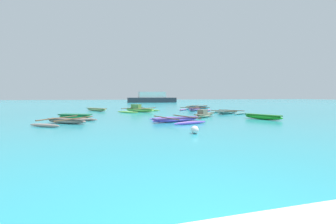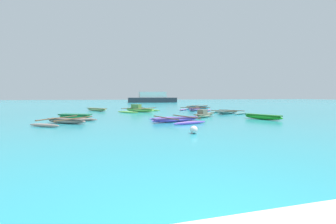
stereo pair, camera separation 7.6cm
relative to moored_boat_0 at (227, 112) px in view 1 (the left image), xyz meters
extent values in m
ellipsoid|color=slate|center=(0.00, 0.00, -0.01)|extent=(3.42, 2.46, 0.29)
cube|color=#3C5A56|center=(0.00, 0.00, 0.09)|extent=(3.16, 2.30, 0.08)
cylinder|color=brown|center=(0.67, 0.39, 0.15)|extent=(1.52, 2.55, 0.07)
cylinder|color=brown|center=(-0.67, -0.39, 0.15)|extent=(1.52, 2.55, 0.07)
ellipsoid|color=slate|center=(-0.73, 1.26, -0.06)|extent=(2.06, 1.31, 0.20)
ellipsoid|color=slate|center=(0.73, -1.26, -0.06)|extent=(2.06, 1.31, 0.20)
ellipsoid|color=#17984C|center=(-14.27, -1.48, 0.02)|extent=(2.80, 1.88, 0.36)
cube|color=#196036|center=(-14.27, -1.48, 0.17)|extent=(2.59, 1.76, 0.08)
ellipsoid|color=#46ADD6|center=(-0.03, 7.80, 0.08)|extent=(2.47, 2.45, 0.47)
cube|color=#336C82|center=(-0.03, 7.80, 0.27)|extent=(2.29, 2.27, 0.08)
cylinder|color=brown|center=(0.42, 7.36, 0.33)|extent=(3.00, 3.04, 0.07)
cylinder|color=brown|center=(-0.48, 8.25, 0.33)|extent=(3.00, 3.04, 0.07)
ellipsoid|color=#46ADD6|center=(1.45, 9.30, -0.06)|extent=(1.37, 1.35, 0.20)
ellipsoid|color=#46ADD6|center=(-1.50, 6.31, -0.06)|extent=(1.37, 1.35, 0.20)
ellipsoid|color=#AFBB71|center=(-13.07, 7.83, 0.02)|extent=(2.67, 3.15, 0.35)
cube|color=#6D744B|center=(-13.07, 7.83, 0.16)|extent=(2.47, 2.91, 0.08)
ellipsoid|color=#91E162|center=(-8.31, 4.90, 0.05)|extent=(3.15, 3.37, 0.41)
cube|color=#5C8842|center=(-8.31, 4.90, 0.21)|extent=(2.92, 3.12, 0.08)
cube|color=#5C8842|center=(-8.64, 5.26, 0.48)|extent=(1.16, 1.20, 0.45)
cylinder|color=brown|center=(-7.70, 4.24, 0.27)|extent=(2.92, 2.67, 0.07)
cylinder|color=brown|center=(-8.91, 5.55, 0.27)|extent=(2.92, 2.67, 0.07)
ellipsoid|color=#91E162|center=(-6.87, 6.21, -0.06)|extent=(2.13, 2.30, 0.20)
ellipsoid|color=#91E162|center=(-9.74, 3.59, -0.06)|extent=(2.13, 2.30, 0.20)
ellipsoid|color=gray|center=(-14.34, -4.77, 0.00)|extent=(2.75, 2.01, 0.32)
cube|color=#66544F|center=(-14.34, -4.77, 0.12)|extent=(2.54, 1.87, 0.08)
cylinder|color=brown|center=(-13.79, -5.12, 0.18)|extent=(1.95, 3.01, 0.07)
cylinder|color=brown|center=(-14.89, -4.42, 0.18)|extent=(1.95, 3.01, 0.07)
ellipsoid|color=gray|center=(-13.40, -3.28, -0.06)|extent=(1.93, 1.32, 0.20)
ellipsoid|color=gray|center=(-15.28, -6.26, -0.06)|extent=(1.93, 1.32, 0.20)
ellipsoid|color=#C3B48D|center=(-3.93, -3.07, 0.00)|extent=(2.53, 2.18, 0.32)
cube|color=#78705A|center=(-3.93, -3.07, 0.12)|extent=(2.34, 2.02, 0.08)
cube|color=#78705A|center=(-4.19, -3.28, 0.34)|extent=(0.94, 0.90, 0.35)
ellipsoid|color=green|center=(-0.31, -5.82, 0.03)|extent=(1.72, 2.96, 0.38)
cube|color=#1F6922|center=(-0.31, -5.82, 0.18)|extent=(1.60, 2.73, 0.08)
ellipsoid|color=#8256DD|center=(-7.20, -5.61, -0.01)|extent=(3.78, 1.67, 0.30)
cube|color=#543C86|center=(-7.20, -5.61, 0.10)|extent=(3.48, 1.56, 0.08)
cylinder|color=brown|center=(-6.39, -5.38, 0.16)|extent=(0.98, 3.23, 0.07)
cylinder|color=brown|center=(-8.01, -5.84, 0.16)|extent=(0.98, 3.23, 0.07)
ellipsoid|color=#8256DD|center=(-7.65, -4.00, -0.06)|extent=(2.44, 0.87, 0.20)
ellipsoid|color=#8256DD|center=(-6.74, -7.21, -0.06)|extent=(2.44, 0.87, 0.20)
ellipsoid|color=#9C66A5|center=(-1.51, 5.03, 0.04)|extent=(2.76, 2.74, 0.39)
cube|color=#634467|center=(-1.51, 5.03, 0.20)|extent=(2.56, 2.54, 0.08)
cylinder|color=brown|center=(-0.99, 5.55, 0.26)|extent=(2.33, 2.35, 0.07)
cylinder|color=brown|center=(-2.04, 4.51, 0.26)|extent=(2.33, 2.35, 0.07)
ellipsoid|color=#9C66A5|center=(-2.65, 6.18, -0.06)|extent=(1.74, 1.72, 0.20)
ellipsoid|color=#9C66A5|center=(-0.38, 3.88, -0.06)|extent=(1.74, 1.72, 0.20)
sphere|color=white|center=(-7.82, -10.60, 0.03)|extent=(0.37, 0.37, 0.37)
cube|color=#2D333D|center=(0.59, 43.18, 0.53)|extent=(13.83, 3.04, 1.38)
cube|color=white|center=(0.59, 43.18, 2.06)|extent=(7.61, 2.59, 1.66)
camera|label=1|loc=(-11.76, -20.41, 1.60)|focal=24.00mm
camera|label=2|loc=(-11.69, -20.43, 1.60)|focal=24.00mm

